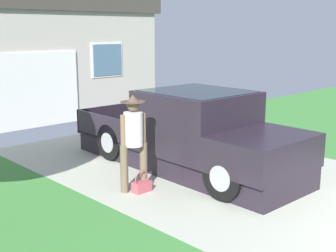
{
  "coord_description": "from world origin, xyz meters",
  "views": [
    {
      "loc": [
        -6.6,
        -1.34,
        2.82
      ],
      "look_at": [
        -0.99,
        4.52,
        1.06
      ],
      "focal_mm": 47.69,
      "sensor_mm": 36.0,
      "label": 1
    }
  ],
  "objects_px": {
    "person_with_hat": "(133,135)",
    "handbag": "(142,185)",
    "pickup_truck": "(196,136)",
    "wheeled_trash_bin": "(193,102)"
  },
  "relations": [
    {
      "from": "pickup_truck",
      "to": "person_with_hat",
      "type": "xyz_separation_m",
      "value": [
        -1.64,
        -0.03,
        0.29
      ]
    },
    {
      "from": "pickup_truck",
      "to": "wheeled_trash_bin",
      "type": "xyz_separation_m",
      "value": [
        3.83,
        3.65,
        -0.16
      ]
    },
    {
      "from": "person_with_hat",
      "to": "handbag",
      "type": "height_order",
      "value": "person_with_hat"
    },
    {
      "from": "person_with_hat",
      "to": "wheeled_trash_bin",
      "type": "relative_size",
      "value": 1.67
    },
    {
      "from": "person_with_hat",
      "to": "pickup_truck",
      "type": "bearing_deg",
      "value": 15.77
    },
    {
      "from": "pickup_truck",
      "to": "wheeled_trash_bin",
      "type": "height_order",
      "value": "pickup_truck"
    },
    {
      "from": "pickup_truck",
      "to": "handbag",
      "type": "distance_m",
      "value": 1.72
    },
    {
      "from": "pickup_truck",
      "to": "person_with_hat",
      "type": "height_order",
      "value": "person_with_hat"
    },
    {
      "from": "wheeled_trash_bin",
      "to": "person_with_hat",
      "type": "bearing_deg",
      "value": -146.11
    },
    {
      "from": "wheeled_trash_bin",
      "to": "handbag",
      "type": "bearing_deg",
      "value": -144.81
    }
  ]
}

